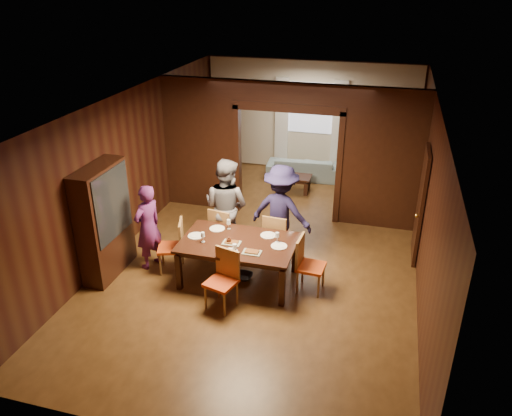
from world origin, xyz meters
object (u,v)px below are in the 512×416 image
(person_navy, at_px, (281,212))
(sofa, at_px, (304,168))
(chair_near, at_px, (221,281))
(coffee_table, at_px, (294,183))
(hutch, at_px, (104,221))
(chair_left, at_px, (171,246))
(chair_far_r, at_px, (277,237))
(dining_table, at_px, (238,261))
(chair_right, at_px, (311,265))
(person_grey, at_px, (226,207))
(chair_far_l, at_px, (224,230))
(person_purple, at_px, (148,227))

(person_navy, relative_size, sofa, 0.94)
(chair_near, bearing_deg, coffee_table, 103.58)
(coffee_table, relative_size, hutch, 0.40)
(sofa, xyz_separation_m, chair_near, (-0.28, -5.82, 0.21))
(person_navy, relative_size, hutch, 0.90)
(chair_left, relative_size, hutch, 0.48)
(coffee_table, bearing_deg, chair_far_r, -84.25)
(chair_left, height_order, chair_near, same)
(chair_near, bearing_deg, chair_left, 162.34)
(sofa, relative_size, dining_table, 0.99)
(chair_right, xyz_separation_m, hutch, (-3.54, -0.37, 0.52))
(coffee_table, bearing_deg, person_navy, -83.62)
(person_navy, distance_m, dining_table, 1.27)
(sofa, xyz_separation_m, coffee_table, (-0.08, -0.93, -0.08))
(person_grey, height_order, sofa, person_grey)
(person_navy, distance_m, chair_far_l, 1.13)
(chair_left, bearing_deg, person_grey, 122.77)
(person_navy, distance_m, chair_right, 1.33)
(chair_near, xyz_separation_m, hutch, (-2.25, 0.47, 0.52))
(chair_right, relative_size, hutch, 0.48)
(chair_right, bearing_deg, coffee_table, 19.55)
(person_navy, xyz_separation_m, chair_left, (-1.75, -1.05, -0.41))
(chair_right, bearing_deg, chair_near, 127.67)
(chair_right, bearing_deg, sofa, 15.98)
(coffee_table, relative_size, chair_far_l, 0.82)
(person_purple, relative_size, chair_near, 1.63)
(person_navy, distance_m, sofa, 4.02)
(hutch, bearing_deg, coffee_table, 60.95)
(person_purple, relative_size, person_grey, 0.85)
(coffee_table, distance_m, chair_far_l, 3.35)
(coffee_table, xyz_separation_m, chair_left, (-1.41, -4.08, 0.28))
(person_purple, distance_m, sofa, 5.36)
(chair_right, height_order, chair_near, same)
(sofa, xyz_separation_m, chair_far_r, (0.25, -4.18, 0.21))
(sofa, height_order, chair_left, chair_left)
(dining_table, bearing_deg, person_purple, 178.84)
(coffee_table, bearing_deg, dining_table, -92.27)
(person_purple, height_order, chair_far_l, person_purple)
(dining_table, relative_size, chair_right, 1.99)
(sofa, bearing_deg, chair_near, 82.97)
(person_grey, height_order, person_navy, person_grey)
(chair_near, bearing_deg, person_grey, 121.33)
(coffee_table, distance_m, hutch, 5.11)
(person_navy, bearing_deg, coffee_table, -73.14)
(chair_far_r, bearing_deg, sofa, -82.34)
(person_navy, xyz_separation_m, chair_far_l, (-1.02, -0.24, -0.41))
(chair_left, height_order, chair_far_r, same)
(sofa, relative_size, chair_left, 1.97)
(person_grey, distance_m, chair_near, 1.84)
(chair_far_r, bearing_deg, chair_near, 76.47)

